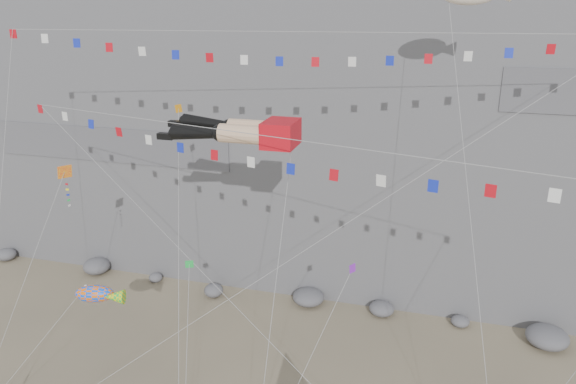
{
  "coord_description": "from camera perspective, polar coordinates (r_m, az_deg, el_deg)",
  "views": [
    {
      "loc": [
        9.73,
        -22.71,
        23.6
      ],
      "look_at": [
        0.56,
        9.0,
        12.41
      ],
      "focal_mm": 35.0,
      "sensor_mm": 36.0,
      "label": 1
    }
  ],
  "objects": [
    {
      "name": "small_kite_b",
      "position": [
        29.87,
        6.33,
        -8.23
      ],
      "size": [
        4.61,
        8.69,
        13.71
      ],
      "color": "purple",
      "rests_on": "ground"
    },
    {
      "name": "legs_kite",
      "position": [
        31.34,
        -4.62,
        6.16
      ],
      "size": [
        9.44,
        15.42,
        22.05
      ],
      "rotation": [
        0.0,
        0.0,
        0.01
      ],
      "color": "red",
      "rests_on": "ground"
    },
    {
      "name": "flag_banner_lower",
      "position": [
        27.56,
        -1.81,
        5.62
      ],
      "size": [
        34.03,
        9.07,
        20.58
      ],
      "color": "red",
      "rests_on": "ground"
    },
    {
      "name": "fish_windsock",
      "position": [
        35.03,
        -19.09,
        -9.76
      ],
      "size": [
        7.94,
        6.54,
        11.04
      ],
      "color": "orange",
      "rests_on": "ground"
    },
    {
      "name": "flag_banner_upper",
      "position": [
        33.29,
        0.93,
        15.93
      ],
      "size": [
        35.78,
        15.54,
        29.33
      ],
      "color": "red",
      "rests_on": "ground"
    },
    {
      "name": "talus_boulders",
      "position": [
        46.91,
        2.09,
        -10.65
      ],
      "size": [
        60.0,
        3.0,
        1.2
      ],
      "primitive_type": null,
      "color": "slate",
      "rests_on": "ground"
    },
    {
      "name": "small_kite_c",
      "position": [
        32.31,
        -10.01,
        -7.74
      ],
      "size": [
        4.31,
        10.49,
        14.24
      ],
      "color": "green",
      "rests_on": "ground"
    },
    {
      "name": "harlequin_kite",
      "position": [
        36.27,
        -21.78,
        1.8
      ],
      "size": [
        3.87,
        8.62,
        16.12
      ],
      "color": "red",
      "rests_on": "ground"
    },
    {
      "name": "small_kite_a",
      "position": [
        35.26,
        -11.06,
        7.51
      ],
      "size": [
        6.53,
        14.79,
        23.18
      ],
      "color": "orange",
      "rests_on": "ground"
    }
  ]
}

